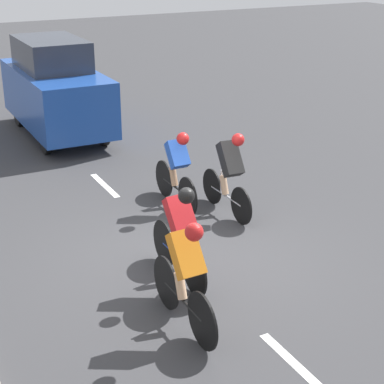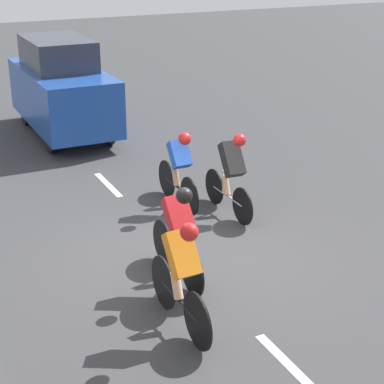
{
  "view_description": "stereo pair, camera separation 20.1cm",
  "coord_description": "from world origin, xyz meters",
  "px_view_note": "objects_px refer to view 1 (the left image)",
  "views": [
    {
      "loc": [
        3.83,
        7.76,
        4.57
      ],
      "look_at": [
        -0.29,
        -0.27,
        0.95
      ],
      "focal_mm": 60.0,
      "sensor_mm": 36.0,
      "label": 1
    },
    {
      "loc": [
        3.65,
        7.85,
        4.57
      ],
      "look_at": [
        -0.29,
        -0.27,
        0.95
      ],
      "focal_mm": 60.0,
      "sensor_mm": 36.0,
      "label": 2
    }
  ],
  "objects_px": {
    "cyclist_orange": "(186,272)",
    "cyclist_black": "(229,171)",
    "cyclist_blue": "(177,167)",
    "cyclist_red": "(180,231)",
    "support_car": "(56,89)"
  },
  "relations": [
    {
      "from": "cyclist_red",
      "to": "cyclist_black",
      "type": "height_order",
      "value": "cyclist_black"
    },
    {
      "from": "cyclist_red",
      "to": "cyclist_black",
      "type": "xyz_separation_m",
      "value": [
        -1.79,
        -1.72,
        0.02
      ]
    },
    {
      "from": "support_car",
      "to": "cyclist_blue",
      "type": "bearing_deg",
      "value": 96.63
    },
    {
      "from": "cyclist_blue",
      "to": "cyclist_red",
      "type": "bearing_deg",
      "value": 64.96
    },
    {
      "from": "cyclist_blue",
      "to": "cyclist_orange",
      "type": "relative_size",
      "value": 0.97
    },
    {
      "from": "cyclist_blue",
      "to": "cyclist_red",
      "type": "relative_size",
      "value": 1.0
    },
    {
      "from": "cyclist_orange",
      "to": "cyclist_black",
      "type": "xyz_separation_m",
      "value": [
        -2.25,
        -2.82,
        0.01
      ]
    },
    {
      "from": "cyclist_black",
      "to": "support_car",
      "type": "relative_size",
      "value": 0.4
    },
    {
      "from": "cyclist_orange",
      "to": "support_car",
      "type": "distance_m",
      "value": 9.01
    },
    {
      "from": "cyclist_red",
      "to": "cyclist_black",
      "type": "relative_size",
      "value": 1.0
    },
    {
      "from": "cyclist_red",
      "to": "cyclist_black",
      "type": "distance_m",
      "value": 2.48
    },
    {
      "from": "cyclist_orange",
      "to": "support_car",
      "type": "relative_size",
      "value": 0.42
    },
    {
      "from": "cyclist_blue",
      "to": "support_car",
      "type": "height_order",
      "value": "support_car"
    },
    {
      "from": "cyclist_orange",
      "to": "cyclist_black",
      "type": "height_order",
      "value": "cyclist_orange"
    },
    {
      "from": "cyclist_blue",
      "to": "cyclist_orange",
      "type": "height_order",
      "value": "cyclist_orange"
    }
  ]
}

